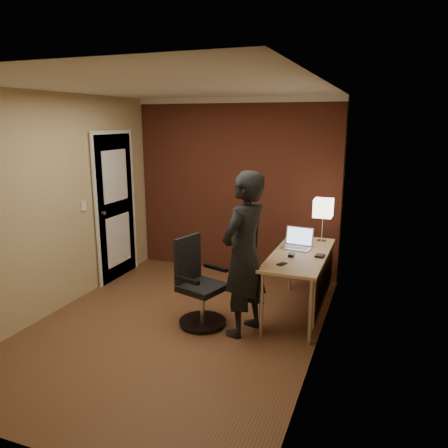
{
  "coord_description": "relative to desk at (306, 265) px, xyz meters",
  "views": [
    {
      "loc": [
        2.04,
        -3.92,
        2.19
      ],
      "look_at": [
        0.35,
        0.55,
        1.05
      ],
      "focal_mm": 35.0,
      "sensor_mm": 36.0,
      "label": 1
    }
  ],
  "objects": [
    {
      "name": "room",
      "position": [
        -1.53,
        0.75,
        0.77
      ],
      "size": [
        4.0,
        4.0,
        4.0
      ],
      "color": "brown",
      "rests_on": "ground"
    },
    {
      "name": "desk",
      "position": [
        0.0,
        0.0,
        0.0
      ],
      "size": [
        0.6,
        1.5,
        0.73
      ],
      "color": "tan",
      "rests_on": "ground"
    },
    {
      "name": "desk_lamp",
      "position": [
        0.08,
        0.57,
        0.55
      ],
      "size": [
        0.22,
        0.22,
        0.54
      ],
      "color": "silver",
      "rests_on": "desk"
    },
    {
      "name": "laptop",
      "position": [
        -0.15,
        0.22,
        0.19
      ],
      "size": [
        0.35,
        0.29,
        0.23
      ],
      "color": "silver",
      "rests_on": "desk"
    },
    {
      "name": "mouse",
      "position": [
        -0.14,
        -0.16,
        0.14
      ],
      "size": [
        0.06,
        0.1,
        0.03
      ],
      "primitive_type": "cube",
      "rotation": [
        0.0,
        0.0,
        0.04
      ],
      "color": "black",
      "rests_on": "desk"
    },
    {
      "name": "phone",
      "position": [
        -0.17,
        -0.47,
        0.13
      ],
      "size": [
        0.1,
        0.13,
        0.01
      ],
      "primitive_type": "cube",
      "rotation": [
        0.0,
        0.0,
        -0.41
      ],
      "color": "black",
      "rests_on": "desk"
    },
    {
      "name": "wallet",
      "position": [
        0.16,
        -0.06,
        0.14
      ],
      "size": [
        0.1,
        0.12,
        0.02
      ],
      "primitive_type": "cube",
      "rotation": [
        0.0,
        0.0,
        -0.15
      ],
      "color": "black",
      "rests_on": "desk"
    },
    {
      "name": "office_chair",
      "position": [
        -1.05,
        -0.65,
        -0.18
      ],
      "size": [
        0.54,
        0.59,
        0.95
      ],
      "color": "black",
      "rests_on": "ground"
    },
    {
      "name": "person",
      "position": [
        -0.52,
        -0.66,
        0.26
      ],
      "size": [
        0.57,
        0.72,
        1.71
      ],
      "primitive_type": "imported",
      "rotation": [
        0.0,
        0.0,
        -1.86
      ],
      "color": "black",
      "rests_on": "ground"
    }
  ]
}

